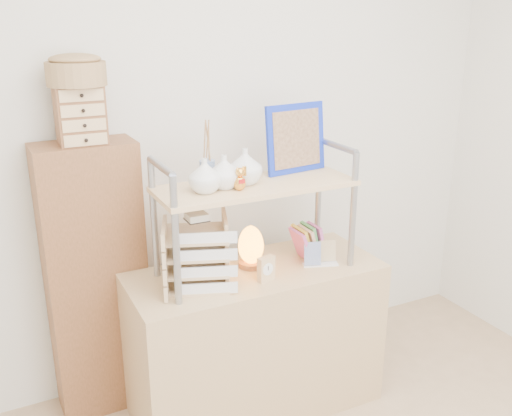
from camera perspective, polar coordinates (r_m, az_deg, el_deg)
The scene contains 10 objects.
room_shell at distance 1.76m, azimuth 11.95°, elevation 12.14°, with size 3.42×3.41×2.61m.
desk at distance 2.87m, azimuth -0.03°, elevation -13.02°, with size 1.20×0.50×0.75m, color tan.
cabinet at distance 2.85m, azimuth -15.69°, elevation -7.06°, with size 0.45×0.24×1.35m, color brown.
hutch at distance 2.54m, azimuth -0.47°, elevation 2.69°, with size 0.90×0.34×0.75m.
letter_tray at distance 2.50m, azimuth -5.86°, elevation -4.89°, with size 0.35×0.34×0.34m.
salt_lamp at distance 2.68m, azimuth -0.53°, elevation -3.84°, with size 0.13×0.13×0.20m.
desk_clock at distance 2.56m, azimuth 1.03°, elevation -6.09°, with size 0.09×0.05×0.11m.
postcard_stand at distance 2.74m, azimuth 6.42°, elevation -4.99°, with size 0.18×0.10×0.12m.
drawer_chest at distance 2.60m, azimuth -17.15°, elevation 8.86°, with size 0.20×0.16×0.25m.
woven_basket at distance 2.58m, azimuth -17.54°, elevation 12.70°, with size 0.25×0.25×0.10m, color olive.
Camera 1 is at (-1.08, -0.98, 1.89)m, focal length 40.00 mm.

